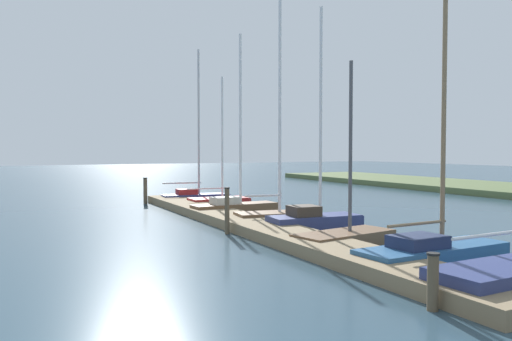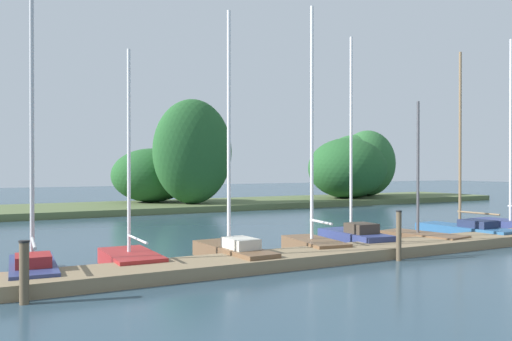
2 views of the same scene
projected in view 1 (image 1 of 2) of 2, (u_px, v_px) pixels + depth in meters
dock_pier at (252, 225)px, 18.18m from camera, size 21.83×1.80×0.35m
sailboat_0 at (196, 194)px, 27.64m from camera, size 1.33×3.68×8.08m
sailboat_1 at (221, 200)px, 25.43m from camera, size 1.33×3.21×6.33m
sailboat_2 at (237, 204)px, 22.48m from camera, size 1.20×4.07×7.77m
sailboat_3 at (278, 211)px, 19.72m from camera, size 1.55×3.20×8.42m
sailboat_4 at (316, 218)px, 18.03m from camera, size 1.36×3.50×7.71m
sailboat_5 at (348, 235)px, 15.34m from camera, size 1.80×3.53×5.42m
sailboat_6 at (436, 248)px, 12.85m from camera, size 1.51×4.55×7.72m
mooring_piling_0 at (145, 191)px, 26.85m from camera, size 0.23×0.23×1.35m
mooring_piling_1 at (227, 211)px, 17.29m from camera, size 0.18×0.18×1.56m
mooring_piling_2 at (433, 281)px, 9.11m from camera, size 0.23×0.23×1.02m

